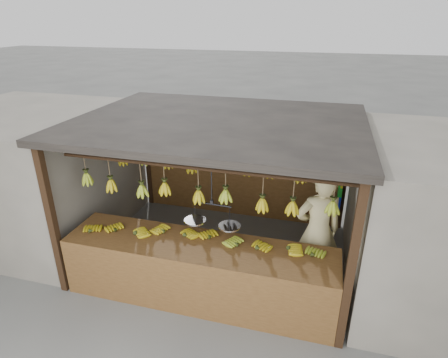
% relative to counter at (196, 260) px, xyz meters
% --- Properties ---
extents(ground, '(80.00, 80.00, 0.00)m').
position_rel_counter_xyz_m(ground, '(-0.02, 1.23, -0.72)').
color(ground, '#5B5B57').
extents(stall, '(4.30, 3.30, 2.40)m').
position_rel_counter_xyz_m(stall, '(-0.02, 1.56, 1.25)').
color(stall, black).
rests_on(stall, ground).
extents(neighbor_left, '(3.00, 3.00, 2.30)m').
position_rel_counter_xyz_m(neighbor_left, '(-3.62, 1.23, 0.43)').
color(neighbor_left, slate).
rests_on(neighbor_left, ground).
extents(counter, '(3.84, 0.87, 0.96)m').
position_rel_counter_xyz_m(counter, '(0.00, 0.00, 0.00)').
color(counter, brown).
rests_on(counter, ground).
extents(hanging_bananas, '(3.60, 2.25, 0.39)m').
position_rel_counter_xyz_m(hanging_bananas, '(-0.02, 1.23, 0.90)').
color(hanging_bananas, '#92A523').
rests_on(hanging_bananas, ground).
extents(balance_scale, '(0.80, 0.32, 0.81)m').
position_rel_counter_xyz_m(balance_scale, '(0.17, 0.23, 0.53)').
color(balance_scale, black).
rests_on(balance_scale, ground).
extents(vendor, '(0.81, 0.67, 1.89)m').
position_rel_counter_xyz_m(vendor, '(1.58, 0.84, 0.23)').
color(vendor, beige).
rests_on(vendor, ground).
extents(bag_bundles, '(0.08, 0.26, 1.18)m').
position_rel_counter_xyz_m(bag_bundles, '(1.92, 2.58, 0.29)').
color(bag_bundles, red).
rests_on(bag_bundles, ground).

